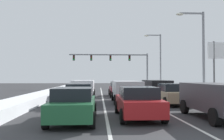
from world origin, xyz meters
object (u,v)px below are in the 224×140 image
object	(u,v)px
sedan_gray_left_lane_second	(79,94)
sedan_maroon_center_lane_third	(119,89)
street_lamp_right_far	(158,57)
sedan_green_left_lane_nearest	(73,104)
suv_charcoal_right_lane_nearest	(217,97)
roadside_sign_right	(224,56)
sedan_red_center_lane_nearest	(138,102)
suv_white_left_lane_third	(83,87)
traffic_light_gantry	(118,61)
suv_black_right_lane_third	(156,87)
street_lamp_right_mid	(200,46)
sedan_tan_right_lane_second	(172,94)
suv_silver_center_lane_second	(126,89)

from	to	relation	value
sedan_gray_left_lane_second	sedan_maroon_center_lane_third	bearing A→B (deg)	66.47
sedan_maroon_center_lane_third	street_lamp_right_far	distance (m)	14.55
sedan_maroon_center_lane_third	sedan_green_left_lane_nearest	bearing A→B (deg)	-102.74
suv_charcoal_right_lane_nearest	sedan_green_left_lane_nearest	world-z (taller)	suv_charcoal_right_lane_nearest
sedan_maroon_center_lane_third	roadside_sign_right	bearing A→B (deg)	-10.96
sedan_red_center_lane_nearest	roadside_sign_right	bearing A→B (deg)	47.58
suv_charcoal_right_lane_nearest	suv_white_left_lane_third	world-z (taller)	same
sedan_red_center_lane_nearest	traffic_light_gantry	world-z (taller)	traffic_light_gantry
suv_black_right_lane_third	roadside_sign_right	bearing A→B (deg)	-1.60
sedan_maroon_center_lane_third	suv_charcoal_right_lane_nearest	bearing A→B (deg)	-75.72
suv_black_right_lane_third	sedan_red_center_lane_nearest	world-z (taller)	suv_black_right_lane_third
suv_charcoal_right_lane_nearest	sedan_maroon_center_lane_third	distance (m)	14.27
suv_charcoal_right_lane_nearest	suv_black_right_lane_third	bearing A→B (deg)	89.98
traffic_light_gantry	street_lamp_right_mid	distance (m)	21.83
suv_white_left_lane_third	sedan_tan_right_lane_second	bearing A→B (deg)	-40.28
suv_charcoal_right_lane_nearest	traffic_light_gantry	distance (m)	31.74
traffic_light_gantry	suv_charcoal_right_lane_nearest	bearing A→B (deg)	-85.97
suv_white_left_lane_third	suv_silver_center_lane_second	bearing A→B (deg)	-49.92
sedan_red_center_lane_nearest	sedan_green_left_lane_nearest	bearing A→B (deg)	-165.10
suv_black_right_lane_third	sedan_maroon_center_lane_third	distance (m)	3.96
sedan_green_left_lane_nearest	suv_silver_center_lane_second	bearing A→B (deg)	67.31
suv_charcoal_right_lane_nearest	roadside_sign_right	xyz separation A→B (m)	(6.70, 11.85, 3.00)
suv_silver_center_lane_second	sedan_green_left_lane_nearest	xyz separation A→B (m)	(-3.27, -7.83, -0.25)
sedan_maroon_center_lane_third	sedan_gray_left_lane_second	size ratio (longest dim) A/B	1.00
suv_charcoal_right_lane_nearest	sedan_maroon_center_lane_third	bearing A→B (deg)	104.28
sedan_tan_right_lane_second	sedan_red_center_lane_nearest	size ratio (longest dim) A/B	1.00
suv_silver_center_lane_second	street_lamp_right_mid	distance (m)	8.57
sedan_maroon_center_lane_third	sedan_gray_left_lane_second	bearing A→B (deg)	-113.53
sedan_red_center_lane_nearest	suv_silver_center_lane_second	bearing A→B (deg)	87.92
traffic_light_gantry	street_lamp_right_mid	bearing A→B (deg)	-74.39
sedan_tan_right_lane_second	street_lamp_right_mid	xyz separation A→B (m)	(3.95, 4.36, 4.04)
suv_charcoal_right_lane_nearest	street_lamp_right_mid	world-z (taller)	street_lamp_right_mid
sedan_red_center_lane_nearest	street_lamp_right_far	world-z (taller)	street_lamp_right_far
sedan_tan_right_lane_second	sedan_maroon_center_lane_third	bearing A→B (deg)	112.50
sedan_maroon_center_lane_third	street_lamp_right_mid	size ratio (longest dim) A/B	0.56
suv_silver_center_lane_second	suv_black_right_lane_third	bearing A→B (deg)	52.77
sedan_tan_right_lane_second	suv_white_left_lane_third	xyz separation A→B (m)	(-6.76, 5.73, 0.25)
suv_charcoal_right_lane_nearest	sedan_gray_left_lane_second	size ratio (longest dim) A/B	1.09
suv_white_left_lane_third	traffic_light_gantry	size ratio (longest dim) A/B	0.35
sedan_green_left_lane_nearest	street_lamp_right_mid	world-z (taller)	street_lamp_right_mid
street_lamp_right_mid	suv_black_right_lane_third	bearing A→B (deg)	155.98
suv_black_right_lane_third	suv_white_left_lane_third	world-z (taller)	same
suv_silver_center_lane_second	sedan_gray_left_lane_second	size ratio (longest dim) A/B	1.09
sedan_gray_left_lane_second	suv_charcoal_right_lane_nearest	bearing A→B (deg)	-40.42
sedan_tan_right_lane_second	sedan_gray_left_lane_second	xyz separation A→B (m)	(-6.66, -0.12, 0.00)
suv_charcoal_right_lane_nearest	street_lamp_right_far	size ratio (longest dim) A/B	0.57
suv_white_left_lane_third	traffic_light_gantry	world-z (taller)	traffic_light_gantry
suv_white_left_lane_third	traffic_light_gantry	distance (m)	20.61
suv_silver_center_lane_second	sedan_maroon_center_lane_third	bearing A→B (deg)	90.63
street_lamp_right_mid	suv_silver_center_lane_second	bearing A→B (deg)	-157.68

